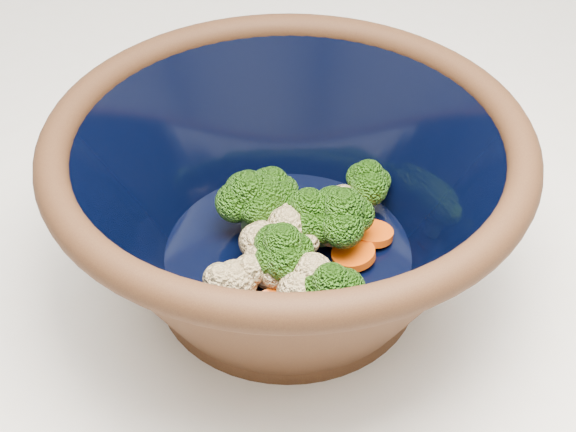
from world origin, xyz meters
name	(u,v)px	position (x,y,z in m)	size (l,w,h in m)	color
mixing_bowl	(288,201)	(-0.10, -0.03, 0.98)	(0.33, 0.33, 0.14)	black
vegetable_pile	(302,226)	(-0.09, -0.04, 0.96)	(0.16, 0.15, 0.06)	#608442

